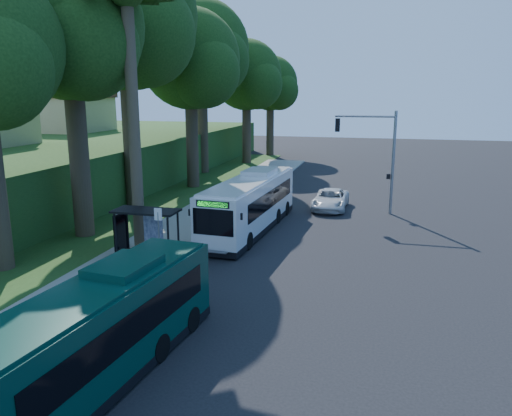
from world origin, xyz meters
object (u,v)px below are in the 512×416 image
(bus_shelter, at_px, (143,224))
(teal_bus, at_px, (92,336))
(white_bus, at_px, (251,203))
(pickup, at_px, (330,199))

(bus_shelter, relative_size, teal_bus, 0.30)
(white_bus, relative_size, pickup, 2.34)
(teal_bus, bearing_deg, white_bus, 95.63)
(bus_shelter, height_order, teal_bus, teal_bus)
(white_bus, xyz_separation_m, pickup, (4.11, 6.82, -0.99))
(bus_shelter, height_order, pickup, bus_shelter)
(white_bus, xyz_separation_m, teal_bus, (0.01, -17.15, -0.13))
(white_bus, relative_size, teal_bus, 1.08)
(bus_shelter, distance_m, pickup, 15.55)
(bus_shelter, distance_m, white_bus, 7.55)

